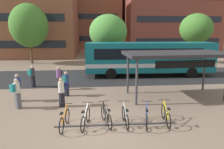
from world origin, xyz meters
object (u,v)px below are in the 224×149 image
object	(u,v)px
commuter_navy_pack_2	(18,86)
commuter_teal_pack_0	(32,75)
parked_bicycle_silver_3	(125,117)
transit_shelter	(176,55)
parked_bicycle_yellow_5	(166,116)
parked_bicycle_orange_0	(65,120)
parked_bicycle_blue_4	(147,117)
street_tree_1	(108,32)
parked_bicycle_black_2	(106,117)
commuter_teal_pack_5	(66,82)
commuter_black_pack_3	(59,76)
commuter_navy_pack_4	(62,90)
street_tree_0	(196,29)
street_tree_2	(29,26)
commuter_teal_pack_1	(17,92)
city_bus	(150,58)
parked_bicycle_white_1	(86,119)

from	to	relation	value
commuter_navy_pack_2	commuter_teal_pack_0	bearing A→B (deg)	-24.06
parked_bicycle_silver_3	commuter_teal_pack_0	distance (m)	9.30
transit_shelter	commuter_teal_pack_0	xyz separation A→B (m)	(-9.94, 3.24, -1.78)
parked_bicycle_yellow_5	parked_bicycle_orange_0	bearing A→B (deg)	97.05
parked_bicycle_blue_4	street_tree_1	world-z (taller)	street_tree_1
parked_bicycle_black_2	commuter_teal_pack_5	world-z (taller)	commuter_teal_pack_5
commuter_black_pack_3	commuter_navy_pack_4	xyz separation A→B (m)	(0.75, -3.47, -0.03)
parked_bicycle_yellow_5	commuter_teal_pack_5	world-z (taller)	commuter_teal_pack_5
parked_bicycle_silver_3	street_tree_0	bearing A→B (deg)	-36.03
transit_shelter	street_tree_2	xyz separation A→B (m)	(-13.49, 15.18, 2.18)
transit_shelter	street_tree_0	bearing A→B (deg)	55.90
commuter_teal_pack_1	street_tree_0	distance (m)	23.20
city_bus	commuter_teal_pack_1	world-z (taller)	city_bus
parked_bicycle_white_1	commuter_navy_pack_2	bearing A→B (deg)	59.86
parked_bicycle_yellow_5	transit_shelter	bearing A→B (deg)	-20.56
parked_bicycle_silver_3	commuter_teal_pack_5	world-z (taller)	commuter_teal_pack_5
parked_bicycle_black_2	street_tree_1	xyz separation A→B (m)	(1.15, 14.77, 3.76)
parked_bicycle_black_2	parked_bicycle_yellow_5	size ratio (longest dim) A/B	0.98
city_bus	street_tree_0	world-z (taller)	street_tree_0
parked_bicycle_yellow_5	transit_shelter	distance (m)	4.81
commuter_teal_pack_1	parked_bicycle_black_2	bearing A→B (deg)	-81.29
parked_bicycle_orange_0	parked_bicycle_blue_4	world-z (taller)	same
street_tree_1	commuter_teal_pack_0	bearing A→B (deg)	-129.10
parked_bicycle_orange_0	street_tree_2	bearing A→B (deg)	26.81
parked_bicycle_white_1	parked_bicycle_black_2	world-z (taller)	same
parked_bicycle_silver_3	commuter_teal_pack_1	size ratio (longest dim) A/B	1.01
city_bus	parked_bicycle_yellow_5	xyz separation A→B (m)	(-2.01, -10.12, -1.39)
parked_bicycle_blue_4	street_tree_2	distance (m)	22.27
commuter_navy_pack_4	street_tree_0	xyz separation A→B (m)	(15.17, 14.58, 3.58)
parked_bicycle_yellow_5	commuter_navy_pack_4	distance (m)	5.80
parked_bicycle_yellow_5	commuter_teal_pack_5	distance (m)	6.88
parked_bicycle_blue_4	parked_bicycle_white_1	bearing A→B (deg)	101.61
parked_bicycle_orange_0	parked_bicycle_white_1	bearing A→B (deg)	-78.73
parked_bicycle_orange_0	commuter_navy_pack_2	xyz separation A→B (m)	(-3.30, 3.79, 0.61)
transit_shelter	street_tree_1	bearing A→B (deg)	104.66
transit_shelter	commuter_navy_pack_2	size ratio (longest dim) A/B	3.85
street_tree_1	commuter_navy_pack_4	bearing A→B (deg)	-105.97
commuter_navy_pack_4	parked_bicycle_yellow_5	bearing A→B (deg)	113.69
commuter_navy_pack_2	street_tree_1	bearing A→B (deg)	-55.33
street_tree_2	parked_bicycle_yellow_5	bearing A→B (deg)	-58.46
parked_bicycle_black_2	street_tree_0	world-z (taller)	street_tree_0
commuter_teal_pack_0	commuter_navy_pack_4	distance (m)	5.24
transit_shelter	street_tree_0	world-z (taller)	street_tree_0
commuter_teal_pack_5	street_tree_1	size ratio (longest dim) A/B	0.27
city_bus	parked_bicycle_silver_3	size ratio (longest dim) A/B	7.01
parked_bicycle_orange_0	street_tree_0	xyz separation A→B (m)	(14.68, 17.25, 4.17)
parked_bicycle_orange_0	commuter_teal_pack_5	size ratio (longest dim) A/B	1.03
street_tree_1	parked_bicycle_yellow_5	bearing A→B (deg)	-83.70
city_bus	commuter_teal_pack_5	world-z (taller)	city_bus
commuter_navy_pack_2	street_tree_2	world-z (taller)	street_tree_2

